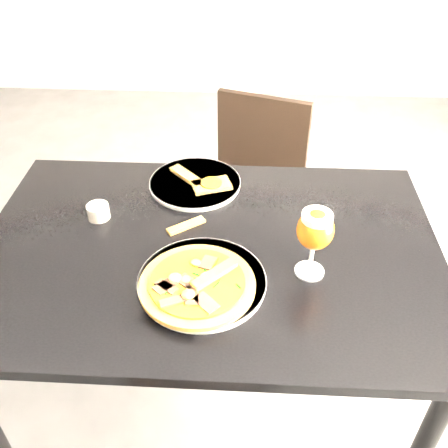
# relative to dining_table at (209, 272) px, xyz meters

# --- Properties ---
(dining_table) EXTENTS (1.20, 0.80, 0.75)m
(dining_table) POSITION_rel_dining_table_xyz_m (0.00, 0.00, 0.00)
(dining_table) COLOR black
(dining_table) RESTS_ON ground
(chair_far) EXTENTS (0.48, 0.48, 0.82)m
(chair_far) POSITION_rel_dining_table_xyz_m (0.11, 0.66, -0.21)
(chair_far) COLOR black
(chair_far) RESTS_ON ground
(plate_main) EXTENTS (0.38, 0.38, 0.02)m
(plate_main) POSITION_rel_dining_table_xyz_m (-0.01, -0.14, 0.10)
(plate_main) COLOR silver
(plate_main) RESTS_ON dining_table
(pizza) EXTENTS (0.27, 0.27, 0.03)m
(pizza) POSITION_rel_dining_table_xyz_m (-0.01, -0.16, 0.12)
(pizza) COLOR #9C6725
(pizza) RESTS_ON plate_main
(plate_second) EXTENTS (0.35, 0.35, 0.01)m
(plate_second) POSITION_rel_dining_table_xyz_m (-0.06, 0.28, 0.10)
(plate_second) COLOR silver
(plate_second) RESTS_ON dining_table
(crust_scraps) EXTENTS (0.20, 0.15, 0.02)m
(crust_scraps) POSITION_rel_dining_table_xyz_m (-0.04, 0.27, 0.11)
(crust_scraps) COLOR #9C6725
(crust_scraps) RESTS_ON plate_second
(loose_crust) EXTENTS (0.10, 0.08, 0.01)m
(loose_crust) POSITION_rel_dining_table_xyz_m (-0.07, 0.08, 0.09)
(loose_crust) COLOR #9C6725
(loose_crust) RESTS_ON dining_table
(sauce_cup) EXTENTS (0.06, 0.06, 0.04)m
(sauce_cup) POSITION_rel_dining_table_xyz_m (-0.31, 0.11, 0.11)
(sauce_cup) COLOR #BBB5A8
(sauce_cup) RESTS_ON dining_table
(beer_glass) EXTENTS (0.09, 0.09, 0.18)m
(beer_glass) POSITION_rel_dining_table_xyz_m (0.25, -0.08, 0.22)
(beer_glass) COLOR silver
(beer_glass) RESTS_ON dining_table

